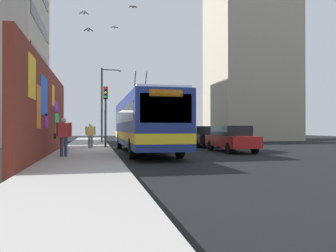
# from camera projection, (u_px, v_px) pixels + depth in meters

# --- Properties ---
(ground_plane) EXTENTS (80.00, 80.00, 0.00)m
(ground_plane) POSITION_uv_depth(u_px,v_px,m) (112.00, 151.00, 20.21)
(ground_plane) COLOR black
(sidewalk_slab) EXTENTS (48.00, 3.20, 0.15)m
(sidewalk_slab) POSITION_uv_depth(u_px,v_px,m) (86.00, 150.00, 19.85)
(sidewalk_slab) COLOR #ADA8A0
(sidewalk_slab) RESTS_ON ground_plane
(graffiti_wall) EXTENTS (14.31, 0.32, 4.38)m
(graffiti_wall) POSITION_uv_depth(u_px,v_px,m) (47.00, 113.00, 15.72)
(graffiti_wall) COLOR maroon
(graffiti_wall) RESTS_ON ground_plane
(building_far_left) EXTENTS (11.28, 6.71, 18.06)m
(building_far_left) POSITION_uv_depth(u_px,v_px,m) (1.00, 42.00, 28.46)
(building_far_left) COLOR #B2A899
(building_far_left) RESTS_ON ground_plane
(building_far_right) EXTENTS (8.05, 9.19, 21.35)m
(building_far_right) POSITION_uv_depth(u_px,v_px,m) (250.00, 51.00, 38.35)
(building_far_right) COLOR #9E937F
(building_far_right) RESTS_ON ground_plane
(city_bus) EXTENTS (12.32, 2.59, 5.03)m
(city_bus) POSITION_uv_depth(u_px,v_px,m) (144.00, 122.00, 19.12)
(city_bus) COLOR navy
(city_bus) RESTS_ON ground_plane
(parked_car_red) EXTENTS (4.44, 1.78, 1.58)m
(parked_car_red) POSITION_uv_depth(u_px,v_px,m) (231.00, 138.00, 19.46)
(parked_car_red) COLOR #B21E19
(parked_car_red) RESTS_ON ground_plane
(parked_car_black) EXTENTS (4.73, 1.79, 1.58)m
(parked_car_black) POSITION_uv_depth(u_px,v_px,m) (201.00, 136.00, 24.98)
(parked_car_black) COLOR black
(parked_car_black) RESTS_ON ground_plane
(parked_car_white) EXTENTS (4.89, 1.87, 1.58)m
(parked_car_white) POSITION_uv_depth(u_px,v_px,m) (181.00, 134.00, 30.95)
(parked_car_white) COLOR white
(parked_car_white) RESTS_ON ground_plane
(pedestrian_near_wall) EXTENTS (0.24, 0.78, 1.77)m
(pedestrian_near_wall) POSITION_uv_depth(u_px,v_px,m) (64.00, 134.00, 14.58)
(pedestrian_near_wall) COLOR #2D3F59
(pedestrian_near_wall) RESTS_ON sidewalk_slab
(pedestrian_midblock) EXTENTS (0.22, 0.65, 1.60)m
(pedestrian_midblock) POSITION_uv_depth(u_px,v_px,m) (91.00, 134.00, 20.97)
(pedestrian_midblock) COLOR #595960
(pedestrian_midblock) RESTS_ON sidewalk_slab
(traffic_light) EXTENTS (0.49, 0.28, 4.10)m
(traffic_light) POSITION_uv_depth(u_px,v_px,m) (106.00, 106.00, 21.66)
(traffic_light) COLOR #2D382D
(traffic_light) RESTS_ON sidewalk_slab
(street_lamp) EXTENTS (0.44, 1.83, 6.69)m
(street_lamp) POSITION_uv_depth(u_px,v_px,m) (104.00, 100.00, 28.89)
(street_lamp) COLOR #4C4C51
(street_lamp) RESTS_ON sidewalk_slab
(flying_pigeons) EXTENTS (9.89, 3.73, 3.04)m
(flying_pigeons) POSITION_uv_depth(u_px,v_px,m) (113.00, 12.00, 19.63)
(flying_pigeons) COLOR slate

